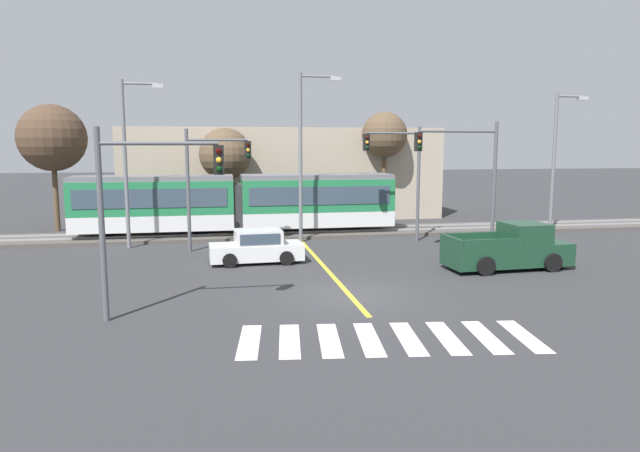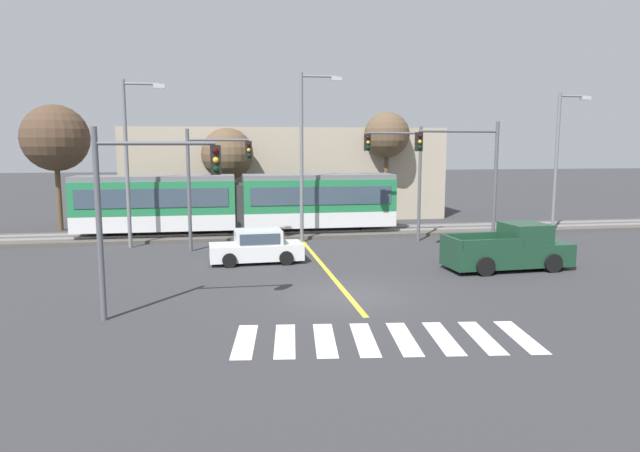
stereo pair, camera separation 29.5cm
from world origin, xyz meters
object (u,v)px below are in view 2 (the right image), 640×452
Objects in this scene: pickup_truck at (510,250)px; traffic_light_near_left at (142,194)px; sedan_crossing at (257,247)px; traffic_light_mid_right at (469,167)px; traffic_light_far_right at (402,166)px; street_lamp_west at (130,154)px; light_rail_tram at (239,201)px; traffic_light_far_left at (210,173)px; bare_tree_far_west at (55,138)px; bare_tree_west at (227,155)px; street_lamp_centre at (305,148)px; street_lamp_east at (559,155)px; bare_tree_east at (387,136)px.

traffic_light_near_left is at bearing -162.09° from pickup_truck.
pickup_truck reaches higher than sedan_crossing.
pickup_truck is 5.11m from traffic_light_mid_right.
street_lamp_west is at bearing 177.76° from traffic_light_far_right.
traffic_light_far_left is at bearing -108.42° from light_rail_tram.
traffic_light_mid_right is at bearing -27.70° from bare_tree_far_west.
street_lamp_west is at bearing -151.84° from light_rail_tram.
sedan_crossing is 12.95m from bare_tree_west.
light_rail_tram is 5.09m from bare_tree_west.
light_rail_tram is at bearing 142.19° from street_lamp_centre.
bare_tree_east is at bearing 137.75° from street_lamp_east.
traffic_light_near_left is at bearing -117.61° from street_lamp_centre.
bare_tree_far_west is at bearing 167.20° from street_lamp_east.
traffic_light_near_left is at bearing -97.73° from bare_tree_west.
light_rail_tram is at bearing 158.11° from traffic_light_far_right.
light_rail_tram reaches higher than pickup_truck.
traffic_light_mid_right is 8.82m from street_lamp_centre.
pickup_truck is 12.04m from street_lamp_east.
bare_tree_west is (-4.13, 7.06, -0.47)m from street_lamp_centre.
light_rail_tram is 12.20m from bare_tree_east.
bare_tree_east is at bearing 26.50° from street_lamp_west.
street_lamp_east reaches higher than pickup_truck.
bare_tree_far_west reaches higher than bare_tree_east.
bare_tree_far_west reaches higher than traffic_light_near_left.
bare_tree_far_west is at bearing -177.80° from bare_tree_east.
bare_tree_west is at bearing 97.58° from light_rail_tram.
bare_tree_west reaches higher than traffic_light_far_right.
bare_tree_west is at bearing 83.87° from traffic_light_far_left.
traffic_light_far_left is 4.44m from street_lamp_west.
traffic_light_far_left is 20.42m from street_lamp_east.
bare_tree_east reaches higher than traffic_light_far_left.
bare_tree_west is (-0.57, 4.29, 2.68)m from light_rail_tram.
traffic_light_mid_right is 1.10× the size of traffic_light_near_left.
traffic_light_mid_right is at bearing -15.02° from street_lamp_west.
bare_tree_west is at bearing 0.72° from bare_tree_far_west.
bare_tree_west is 11.07m from bare_tree_east.
sedan_crossing is at bearing -163.68° from street_lamp_east.
sedan_crossing is at bearing -177.03° from traffic_light_mid_right.
traffic_light_far_right is at bearing 28.17° from sedan_crossing.
pickup_truck is 19.89m from bare_tree_west.
street_lamp_centre reaches higher than bare_tree_east.
street_lamp_centre is at bearing -37.81° from light_rail_tram.
pickup_truck is 0.70× the size of bare_tree_far_west.
traffic_light_near_left is at bearing -123.29° from bare_tree_east.
street_lamp_west is at bearing 140.85° from sedan_crossing.
light_rail_tram is at bearing -20.61° from bare_tree_far_west.
street_lamp_east is 30.63m from bare_tree_far_west.
pickup_truck is (10.73, -3.23, 0.14)m from sedan_crossing.
bare_tree_east is at bearing 25.59° from light_rail_tram.
street_lamp_centre reaches higher than bare_tree_west.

